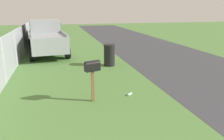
{
  "coord_description": "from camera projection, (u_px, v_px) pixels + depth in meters",
  "views": [
    {
      "loc": [
        -0.67,
        1.29,
        2.83
      ],
      "look_at": [
        5.92,
        -0.36,
        0.92
      ],
      "focal_mm": 35.63,
      "sensor_mm": 36.0,
      "label": 1
    }
  ],
  "objects": [
    {
      "name": "mailbox",
      "position": [
        92.0,
        69.0,
        6.72
      ],
      "size": [
        0.33,
        0.5,
        1.3
      ],
      "rotation": [
        0.0,
        0.0,
        0.3
      ],
      "color": "brown",
      "rests_on": "ground"
    },
    {
      "name": "trash_bin",
      "position": [
        109.0,
        55.0,
        11.11
      ],
      "size": [
        0.58,
        0.58,
        1.08
      ],
      "color": "black",
      "rests_on": "ground"
    },
    {
      "name": "fence_section",
      "position": [
        10.0,
        52.0,
        9.59
      ],
      "size": [
        19.24,
        0.07,
        1.79
      ],
      "color": "#9EA3A8",
      "rests_on": "ground"
    },
    {
      "name": "litter_bottle_midfield_b",
      "position": [
        130.0,
        94.0,
        7.44
      ],
      "size": [
        0.19,
        0.21,
        0.07
      ],
      "primitive_type": "cylinder",
      "rotation": [
        0.0,
        1.57,
        2.26
      ],
      "color": "#B2D8BF",
      "rests_on": "ground"
    },
    {
      "name": "pickup_truck",
      "position": [
        46.0,
        36.0,
        14.01
      ],
      "size": [
        5.7,
        2.68,
        2.09
      ],
      "rotation": [
        0.0,
        0.0,
        0.11
      ],
      "color": "#93999E",
      "rests_on": "ground"
    }
  ]
}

